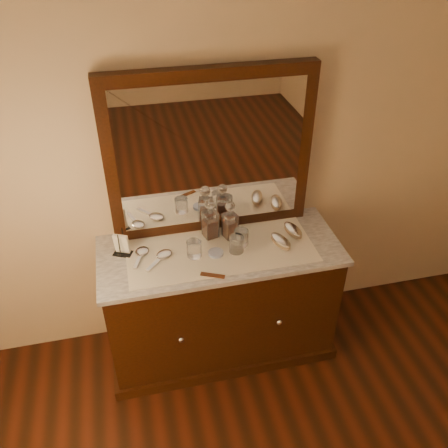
{
  "coord_description": "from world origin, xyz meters",
  "views": [
    {
      "loc": [
        -0.47,
        -0.18,
        2.59
      ],
      "look_at": [
        0.0,
        1.85,
        1.1
      ],
      "focal_mm": 37.77,
      "sensor_mm": 36.0,
      "label": 1
    }
  ],
  "objects_px": {
    "comb": "(213,275)",
    "decanter_right": "(230,223)",
    "mirror_frame": "(210,154)",
    "pin_dish": "(216,253)",
    "brush_near": "(281,241)",
    "napkin_rack": "(122,245)",
    "dresser_cabinet": "(220,302)",
    "brush_far": "(293,230)",
    "decanter_left": "(210,222)",
    "hand_mirror_inner": "(162,256)",
    "hand_mirror_outer": "(141,253)"
  },
  "relations": [
    {
      "from": "mirror_frame",
      "to": "napkin_rack",
      "type": "distance_m",
      "value": 0.73
    },
    {
      "from": "comb",
      "to": "brush_near",
      "type": "relative_size",
      "value": 0.75
    },
    {
      "from": "comb",
      "to": "brush_far",
      "type": "xyz_separation_m",
      "value": [
        0.56,
        0.27,
        0.02
      ]
    },
    {
      "from": "napkin_rack",
      "to": "decanter_right",
      "type": "xyz_separation_m",
      "value": [
        0.65,
        0.02,
        0.04
      ]
    },
    {
      "from": "mirror_frame",
      "to": "decanter_right",
      "type": "height_order",
      "value": "mirror_frame"
    },
    {
      "from": "brush_far",
      "to": "comb",
      "type": "bearing_deg",
      "value": -154.31
    },
    {
      "from": "brush_far",
      "to": "dresser_cabinet",
      "type": "bearing_deg",
      "value": -174.82
    },
    {
      "from": "pin_dish",
      "to": "decanter_left",
      "type": "relative_size",
      "value": 0.33
    },
    {
      "from": "dresser_cabinet",
      "to": "comb",
      "type": "bearing_deg",
      "value": -112.33
    },
    {
      "from": "hand_mirror_outer",
      "to": "decanter_right",
      "type": "bearing_deg",
      "value": 5.78
    },
    {
      "from": "dresser_cabinet",
      "to": "brush_near",
      "type": "height_order",
      "value": "brush_near"
    },
    {
      "from": "napkin_rack",
      "to": "brush_far",
      "type": "height_order",
      "value": "napkin_rack"
    },
    {
      "from": "mirror_frame",
      "to": "brush_near",
      "type": "height_order",
      "value": "mirror_frame"
    },
    {
      "from": "brush_near",
      "to": "brush_far",
      "type": "bearing_deg",
      "value": 38.88
    },
    {
      "from": "decanter_right",
      "to": "brush_far",
      "type": "height_order",
      "value": "decanter_right"
    },
    {
      "from": "comb",
      "to": "napkin_rack",
      "type": "height_order",
      "value": "napkin_rack"
    },
    {
      "from": "decanter_left",
      "to": "hand_mirror_inner",
      "type": "bearing_deg",
      "value": -155.76
    },
    {
      "from": "napkin_rack",
      "to": "brush_far",
      "type": "bearing_deg",
      "value": -2.26
    },
    {
      "from": "dresser_cabinet",
      "to": "pin_dish",
      "type": "height_order",
      "value": "pin_dish"
    },
    {
      "from": "napkin_rack",
      "to": "brush_near",
      "type": "bearing_deg",
      "value": -7.92
    },
    {
      "from": "hand_mirror_outer",
      "to": "napkin_rack",
      "type": "bearing_deg",
      "value": 160.85
    },
    {
      "from": "decanter_left",
      "to": "brush_far",
      "type": "xyz_separation_m",
      "value": [
        0.5,
        -0.09,
        -0.08
      ]
    },
    {
      "from": "pin_dish",
      "to": "hand_mirror_outer",
      "type": "relative_size",
      "value": 0.43
    },
    {
      "from": "dresser_cabinet",
      "to": "hand_mirror_outer",
      "type": "height_order",
      "value": "hand_mirror_outer"
    },
    {
      "from": "pin_dish",
      "to": "decanter_right",
      "type": "distance_m",
      "value": 0.21
    },
    {
      "from": "brush_near",
      "to": "hand_mirror_inner",
      "type": "bearing_deg",
      "value": 177.01
    },
    {
      "from": "comb",
      "to": "decanter_left",
      "type": "distance_m",
      "value": 0.38
    },
    {
      "from": "dresser_cabinet",
      "to": "comb",
      "type": "relative_size",
      "value": 10.25
    },
    {
      "from": "pin_dish",
      "to": "decanter_right",
      "type": "relative_size",
      "value": 0.36
    },
    {
      "from": "brush_near",
      "to": "napkin_rack",
      "type": "bearing_deg",
      "value": 172.08
    },
    {
      "from": "napkin_rack",
      "to": "decanter_right",
      "type": "height_order",
      "value": "decanter_right"
    },
    {
      "from": "dresser_cabinet",
      "to": "decanter_right",
      "type": "relative_size",
      "value": 5.64
    },
    {
      "from": "brush_near",
      "to": "decanter_left",
      "type": "bearing_deg",
      "value": 155.51
    },
    {
      "from": "mirror_frame",
      "to": "comb",
      "type": "relative_size",
      "value": 8.79
    },
    {
      "from": "decanter_left",
      "to": "napkin_rack",
      "type": "bearing_deg",
      "value": -174.69
    },
    {
      "from": "brush_far",
      "to": "brush_near",
      "type": "bearing_deg",
      "value": -141.12
    },
    {
      "from": "mirror_frame",
      "to": "hand_mirror_inner",
      "type": "height_order",
      "value": "mirror_frame"
    },
    {
      "from": "dresser_cabinet",
      "to": "comb",
      "type": "distance_m",
      "value": 0.51
    },
    {
      "from": "hand_mirror_outer",
      "to": "hand_mirror_inner",
      "type": "bearing_deg",
      "value": -25.73
    },
    {
      "from": "napkin_rack",
      "to": "hand_mirror_inner",
      "type": "xyz_separation_m",
      "value": [
        0.22,
        -0.09,
        -0.05
      ]
    },
    {
      "from": "pin_dish",
      "to": "hand_mirror_inner",
      "type": "distance_m",
      "value": 0.31
    },
    {
      "from": "dresser_cabinet",
      "to": "pin_dish",
      "type": "bearing_deg",
      "value": -128.25
    },
    {
      "from": "comb",
      "to": "mirror_frame",
      "type": "bearing_deg",
      "value": 103.51
    },
    {
      "from": "dresser_cabinet",
      "to": "decanter_right",
      "type": "distance_m",
      "value": 0.56
    },
    {
      "from": "comb",
      "to": "decanter_right",
      "type": "xyz_separation_m",
      "value": [
        0.18,
        0.33,
        0.09
      ]
    },
    {
      "from": "comb",
      "to": "decanter_right",
      "type": "bearing_deg",
      "value": 86.37
    },
    {
      "from": "dresser_cabinet",
      "to": "napkin_rack",
      "type": "height_order",
      "value": "napkin_rack"
    },
    {
      "from": "mirror_frame",
      "to": "decanter_left",
      "type": "relative_size",
      "value": 4.46
    },
    {
      "from": "pin_dish",
      "to": "brush_near",
      "type": "height_order",
      "value": "brush_near"
    },
    {
      "from": "hand_mirror_inner",
      "to": "dresser_cabinet",
      "type": "bearing_deg",
      "value": 1.39
    }
  ]
}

